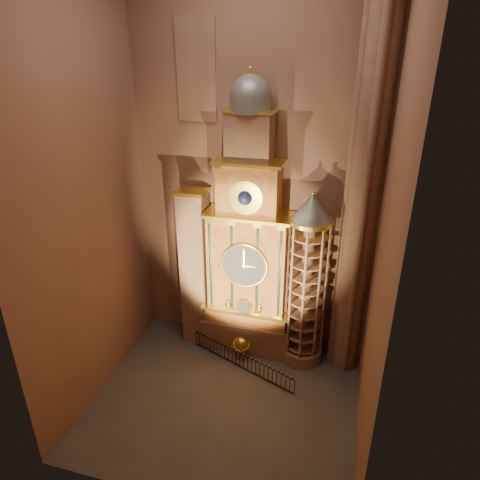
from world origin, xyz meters
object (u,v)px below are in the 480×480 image
(astronomical_clock, at_px, (249,252))
(iron_railing, at_px, (242,361))
(portrait_tower, at_px, (195,268))
(celestial_globe, at_px, (242,346))
(stair_turret, at_px, (306,283))

(astronomical_clock, distance_m, iron_railing, 6.52)
(iron_railing, bearing_deg, portrait_tower, 147.77)
(portrait_tower, relative_size, iron_railing, 1.50)
(celestial_globe, relative_size, iron_railing, 0.22)
(astronomical_clock, distance_m, stair_turret, 3.78)
(stair_turret, relative_size, iron_railing, 1.59)
(astronomical_clock, relative_size, stair_turret, 1.55)
(stair_turret, distance_m, iron_railing, 6.08)
(astronomical_clock, bearing_deg, celestial_globe, -91.79)
(portrait_tower, height_order, stair_turret, stair_turret)
(stair_turret, relative_size, celestial_globe, 7.15)
(stair_turret, bearing_deg, iron_railing, -148.87)
(iron_railing, bearing_deg, celestial_globe, 105.45)
(stair_turret, height_order, iron_railing, stair_turret)
(portrait_tower, xyz_separation_m, celestial_globe, (3.36, -1.38, -4.24))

